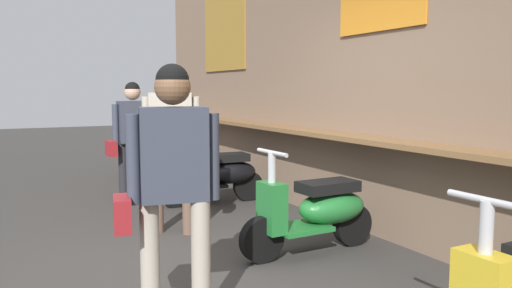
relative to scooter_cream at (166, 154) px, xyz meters
The scene contains 8 objects.
ground_plane 4.65m from the scooter_cream, 13.51° to the right, with size 35.33×35.33×0.00m, color #383533.
market_stall_facade 4.84m from the scooter_cream, 11.76° to the left, with size 12.62×0.61×3.81m.
scooter_cream is the anchor object (origin of this frame).
scooter_black 2.27m from the scooter_cream, ahead, with size 0.49×1.40×0.97m.
scooter_green 4.54m from the scooter_cream, ahead, with size 0.46×1.40×0.97m.
shopper_with_handbag 3.54m from the scooter_cream, 16.01° to the right, with size 0.42×0.68×1.73m.
shopper_browsing 5.65m from the scooter_cream, 16.95° to the right, with size 0.32×0.66×1.64m.
shopper_passing 1.94m from the scooter_cream, 30.77° to the right, with size 0.28×0.64×1.59m.
Camera 1 is at (3.82, -1.50, 1.48)m, focal length 35.68 mm.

